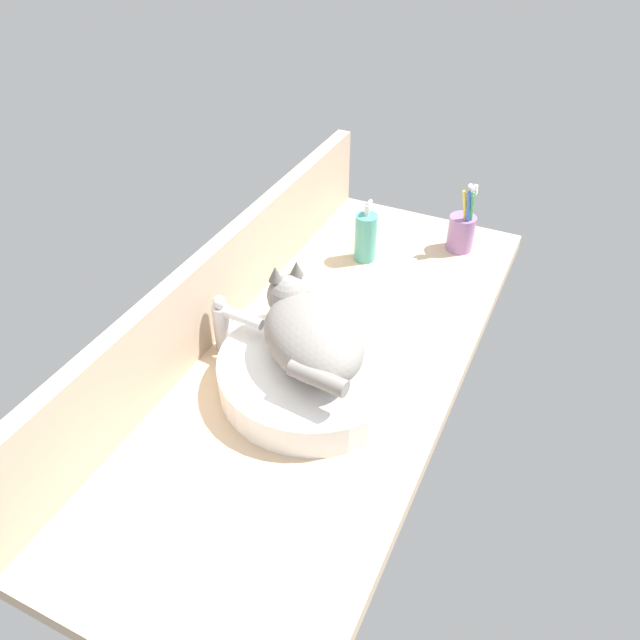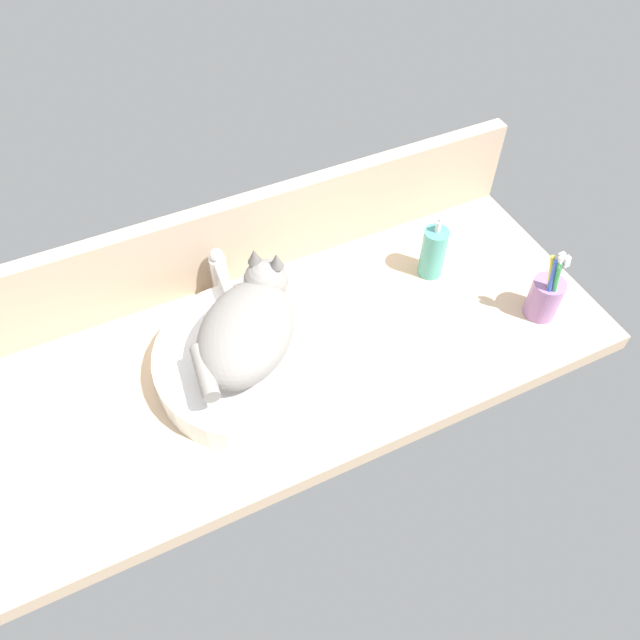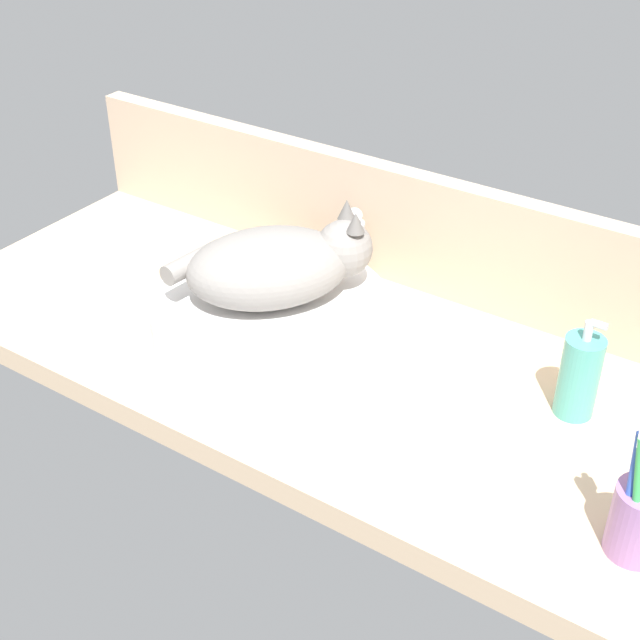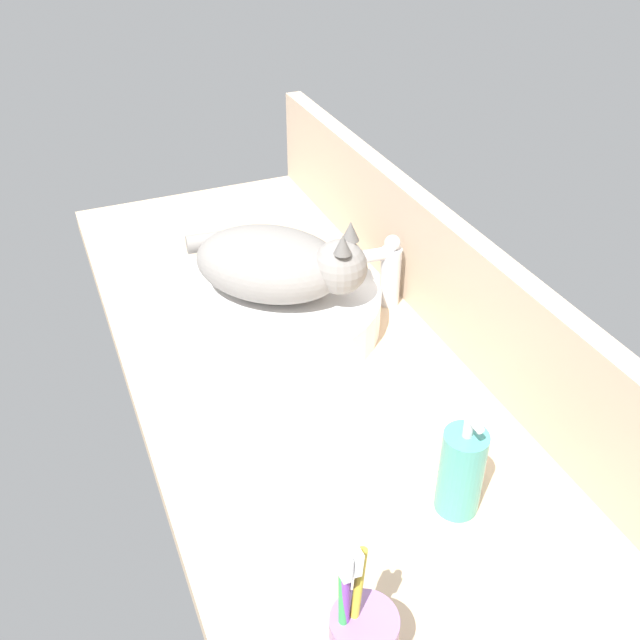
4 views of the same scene
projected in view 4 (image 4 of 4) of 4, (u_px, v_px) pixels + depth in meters
ground_plane at (297, 360)px, 117.90cm from camera, size 131.93×54.08×4.00cm
backsplash_panel at (436, 267)px, 118.93cm from camera, size 131.93×3.60×20.20cm
sink_basin at (272, 308)px, 120.88cm from camera, size 36.98×36.98×6.66cm
cat at (278, 263)px, 115.37cm from camera, size 29.14×30.06×14.00cm
faucet at (385, 269)px, 123.83cm from camera, size 3.70×11.86×13.60cm
soap_dispenser at (461, 471)px, 86.79cm from camera, size 5.53×5.53×15.58cm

